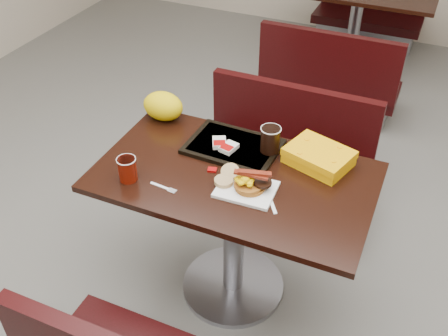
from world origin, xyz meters
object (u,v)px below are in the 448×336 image
at_px(table_near, 234,236).
at_px(coffee_cup_near, 127,169).
at_px(tray, 233,146).
at_px(bench_far_s, 332,69).
at_px(table_far, 353,32).
at_px(pancake_stack, 250,185).
at_px(hashbrown_sleeve_left, 219,143).
at_px(clamshell, 319,157).
at_px(platter, 246,189).
at_px(knife, 270,200).
at_px(hashbrown_sleeve_right, 229,148).
at_px(bench_far_n, 370,6).
at_px(bench_near_n, 281,158).
at_px(coffee_cup_far, 270,140).
at_px(fork, 160,186).
at_px(paper_bag, 163,106).

height_order(table_near, coffee_cup_near, coffee_cup_near).
bearing_deg(tray, bench_far_s, 89.41).
xyz_separation_m(coffee_cup_near, tray, (0.32, 0.39, -0.04)).
bearing_deg(tray, table_far, 90.19).
height_order(pancake_stack, tray, pancake_stack).
height_order(hashbrown_sleeve_left, clamshell, clamshell).
bearing_deg(platter, table_far, 89.74).
bearing_deg(knife, hashbrown_sleeve_right, -162.65).
relative_size(coffee_cup_near, hashbrown_sleeve_right, 1.31).
xyz_separation_m(platter, knife, (0.11, -0.02, -0.01)).
xyz_separation_m(bench_far_s, knife, (0.20, -2.00, 0.39)).
height_order(bench_far_s, bench_far_n, same).
relative_size(bench_near_n, clamshell, 3.68).
relative_size(tray, coffee_cup_far, 3.49).
bearing_deg(bench_far_n, table_near, -90.00).
height_order(knife, hashbrown_sleeve_left, hashbrown_sleeve_left).
bearing_deg(clamshell, pancake_stack, -108.06).
xyz_separation_m(fork, clamshell, (0.57, 0.42, 0.03)).
bearing_deg(coffee_cup_far, tray, -171.52).
distance_m(pancake_stack, paper_bag, 0.69).
relative_size(bench_far_s, hashbrown_sleeve_right, 12.19).
bearing_deg(platter, bench_far_n, 89.36).
distance_m(bench_far_s, tray, 1.77).
height_order(bench_far_n, clamshell, clamshell).
relative_size(coffee_cup_near, paper_bag, 0.53).
height_order(bench_far_s, coffee_cup_far, coffee_cup_far).
relative_size(platter, knife, 1.39).
height_order(bench_far_s, knife, knife).
bearing_deg(pancake_stack, table_near, 142.98).
relative_size(bench_far_n, clamshell, 3.68).
relative_size(coffee_cup_near, hashbrown_sleeve_left, 1.30).
distance_m(tray, hashbrown_sleeve_left, 0.07).
xyz_separation_m(platter, coffee_cup_near, (-0.49, -0.13, 0.05)).
xyz_separation_m(coffee_cup_far, paper_bag, (-0.59, 0.07, -0.01)).
bearing_deg(bench_far_s, hashbrown_sleeve_right, -92.75).
xyz_separation_m(fork, tray, (0.18, 0.38, 0.01)).
height_order(bench_far_s, tray, tray).
relative_size(tray, hashbrown_sleeve_right, 5.06).
distance_m(hashbrown_sleeve_left, clamshell, 0.45).
distance_m(tray, paper_bag, 0.43).
bearing_deg(hashbrown_sleeve_right, hashbrown_sleeve_left, 175.11).
height_order(bench_near_n, coffee_cup_near, coffee_cup_near).
bearing_deg(knife, table_near, -149.60).
bearing_deg(fork, table_near, 43.14).
bearing_deg(table_far, paper_bag, -102.08).
bearing_deg(table_near, coffee_cup_far, 66.48).
bearing_deg(bench_far_n, coffee_cup_near, -96.53).
relative_size(table_far, bench_far_s, 1.20).
relative_size(table_near, bench_near_n, 1.20).
bearing_deg(fork, bench_far_n, 91.11).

